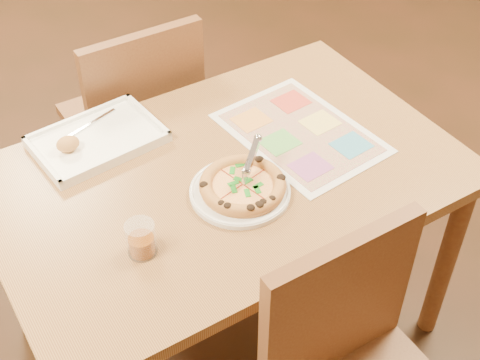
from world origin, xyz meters
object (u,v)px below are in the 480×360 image
pizza_cutter (251,160)px  glass_tumbler (141,241)px  appetizer_tray (95,141)px  menu (300,133)px  pizza (243,185)px  chair_far (138,107)px  plate (240,192)px  dining_table (226,193)px

pizza_cutter → glass_tumbler: (-0.36, -0.08, -0.04)m
appetizer_tray → menu: 0.60m
pizza → glass_tumbler: size_ratio=2.54×
chair_far → pizza_cutter: (0.03, -0.67, 0.23)m
glass_tumbler → menu: bearing=16.4°
pizza → glass_tumbler: (-0.32, -0.05, 0.01)m
plate → glass_tumbler: 0.32m
dining_table → appetizer_tray: 0.41m
chair_far → dining_table: bearing=90.0°
dining_table → menu: 0.29m
dining_table → glass_tumbler: bearing=-155.5°
plate → glass_tumbler: (-0.31, -0.05, 0.03)m
plate → glass_tumbler: bearing=-171.0°
plate → appetizer_tray: size_ratio=0.71×
menu → glass_tumbler: bearing=-163.6°
dining_table → chair_far: bearing=90.0°
dining_table → menu: menu is taller
dining_table → chair_far: (-0.00, 0.60, -0.07)m
chair_far → plate: chair_far is taller
appetizer_tray → glass_tumbler: (-0.07, -0.45, 0.03)m
plate → appetizer_tray: (-0.25, 0.40, 0.01)m
chair_far → appetizer_tray: chair_far is taller
dining_table → chair_far: chair_far is taller
plate → pizza: bearing=2.1°
chair_far → pizza: (-0.01, -0.70, 0.18)m
glass_tumbler → pizza: bearing=8.9°
pizza_cutter → glass_tumbler: 0.37m
pizza_cutter → appetizer_tray: bearing=88.6°
pizza → dining_table: bearing=86.5°
chair_far → glass_tumbler: size_ratio=5.12×
chair_far → plate: 0.72m
glass_tumbler → plate: bearing=9.0°
plate → menu: size_ratio=0.57×
dining_table → pizza_cutter: bearing=-64.3°
chair_far → pizza: 0.72m
dining_table → pizza: size_ratio=5.57×
pizza_cutter → appetizer_tray: size_ratio=0.30×
plate → dining_table: bearing=81.7°
pizza → menu: bearing=24.3°
plate → pizza_cutter: size_ratio=2.41×
pizza → plate: bearing=-177.9°
pizza_cutter → menu: size_ratio=0.24×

